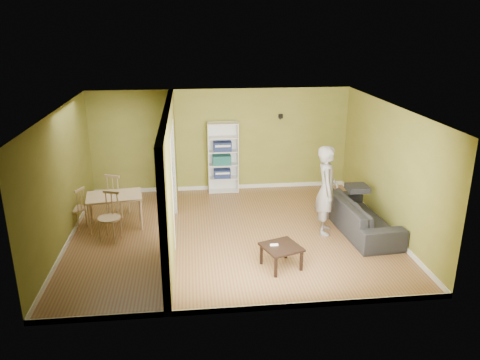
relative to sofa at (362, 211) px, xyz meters
name	(u,v)px	position (x,y,z in m)	size (l,w,h in m)	color
room_shell	(231,174)	(-2.70, 0.12, 0.86)	(6.50, 6.50, 6.50)	olive
partition	(170,176)	(-3.90, 0.12, 0.86)	(0.22, 5.50, 2.60)	olive
wall_speaker	(281,116)	(-1.20, 2.81, 1.46)	(0.10, 0.10, 0.10)	black
sofa	(362,211)	(0.00, 0.00, 0.00)	(0.98, 2.29, 0.87)	#29292D
person	(327,183)	(-0.77, 0.01, 0.65)	(0.62, 0.79, 2.17)	slate
bookshelf	(223,157)	(-2.67, 2.72, 0.46)	(0.76, 0.33, 1.80)	white
paper_box_navy_a	(222,173)	(-2.70, 2.68, 0.05)	(0.42, 0.27, 0.21)	navy
paper_box_teal	(222,160)	(-2.70, 2.68, 0.41)	(0.46, 0.30, 0.23)	#0E7577
paper_box_navy_b	(222,146)	(-2.68, 2.68, 0.76)	(0.45, 0.29, 0.23)	navy
coffee_table	(281,249)	(-1.95, -1.34, -0.09)	(0.62, 0.62, 0.41)	black
game_controller	(274,245)	(-2.07, -1.31, -0.01)	(0.14, 0.04, 0.03)	white
dining_table	(114,199)	(-5.11, 0.78, 0.19)	(1.13, 0.75, 0.70)	#CFB78C
chair_left	(75,208)	(-5.94, 0.80, 0.01)	(0.41, 0.41, 0.90)	tan
chair_near	(109,217)	(-5.13, 0.14, 0.05)	(0.45, 0.45, 0.98)	tan
chair_far	(118,194)	(-5.13, 1.41, 0.07)	(0.46, 0.46, 1.01)	tan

